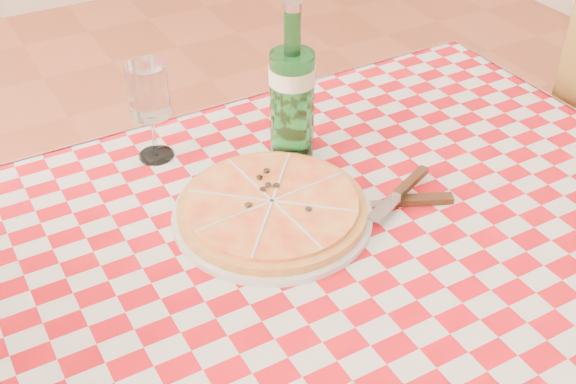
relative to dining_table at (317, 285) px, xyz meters
name	(u,v)px	position (x,y,z in m)	size (l,w,h in m)	color
dining_table	(317,285)	(0.00, 0.00, 0.00)	(1.20, 0.80, 0.75)	brown
tablecloth	(318,241)	(0.00, 0.00, 0.09)	(1.30, 0.90, 0.01)	#A60A13
pizza_plate	(272,207)	(-0.04, 0.08, 0.12)	(0.32, 0.32, 0.04)	gold
water_bottle	(292,83)	(0.08, 0.23, 0.24)	(0.08, 0.08, 0.29)	#1B6C2C
wine_glass	(151,113)	(-0.13, 0.34, 0.19)	(0.07, 0.07, 0.18)	white
cutlery	(396,198)	(0.16, 0.01, 0.11)	(0.24, 0.20, 0.03)	silver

